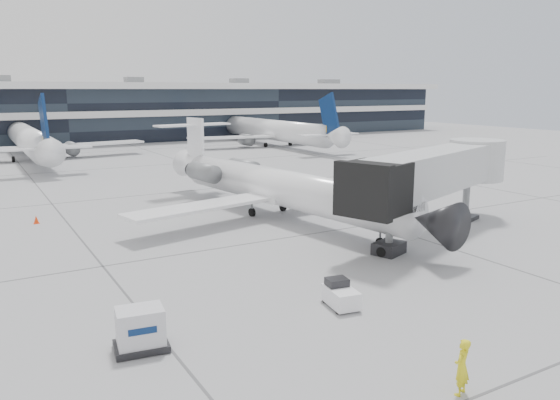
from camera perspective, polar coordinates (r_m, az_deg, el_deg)
ground at (r=36.22m, az=-2.36°, el=-4.43°), size 220.00×220.00×0.00m
terminal at (r=114.12m, az=-22.13°, el=8.18°), size 170.00×22.00×10.00m
bg_jet_center at (r=86.82m, az=-24.53°, el=3.88°), size 32.00×40.00×9.60m
bg_jet_right at (r=98.94m, az=-0.78°, el=5.73°), size 32.00×40.00×9.60m
regional_jet at (r=43.00m, az=-0.36°, el=1.51°), size 25.21×31.46×7.27m
jet_bridge at (r=39.46m, az=16.36°, el=3.00°), size 18.43×9.36×6.07m
ramp_worker at (r=19.68m, az=18.46°, el=-16.22°), size 0.83×0.69×1.95m
baggage_tug at (r=25.89m, az=6.32°, el=-9.82°), size 1.45×2.11×1.24m
cargo_uld at (r=22.27m, az=-14.38°, el=-13.00°), size 2.22×1.77×1.66m
traffic_cone at (r=45.03m, az=-24.12°, el=-1.90°), size 0.47×0.47×0.61m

